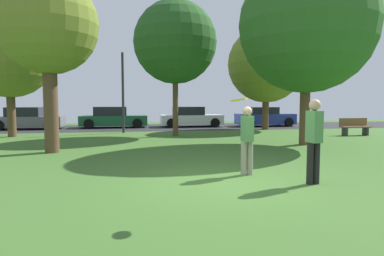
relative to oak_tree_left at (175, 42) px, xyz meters
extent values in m
plane|color=#3D6628|center=(-0.16, -10.06, -4.77)|extent=(44.00, 44.00, 0.00)
cube|color=#28282B|center=(-0.16, 5.94, -4.76)|extent=(44.00, 6.40, 0.01)
cylinder|color=brown|center=(0.00, 0.00, -3.19)|extent=(0.28, 0.28, 3.15)
sphere|color=#23511E|center=(0.00, 0.00, 0.01)|extent=(4.22, 4.22, 4.22)
cylinder|color=brown|center=(6.11, 2.94, -3.64)|extent=(0.41, 0.41, 2.25)
sphere|color=olive|center=(6.11, 2.94, -0.66)|extent=(4.81, 4.81, 4.81)
cylinder|color=brown|center=(4.76, -4.46, -3.16)|extent=(0.40, 0.40, 3.21)
sphere|color=#2D6023|center=(4.76, -4.46, 0.06)|extent=(5.43, 5.43, 5.43)
cylinder|color=brown|center=(-8.16, 0.93, -3.38)|extent=(0.40, 0.40, 2.78)
sphere|color=olive|center=(-8.16, 0.93, -0.70)|extent=(4.21, 4.21, 4.21)
cylinder|color=brown|center=(-4.94, -4.92, -3.07)|extent=(0.48, 0.48, 3.39)
sphere|color=olive|center=(-4.94, -4.92, -0.39)|extent=(3.36, 3.36, 3.36)
cylinder|color=black|center=(1.56, -10.63, -4.32)|extent=(0.14, 0.14, 0.90)
cylinder|color=black|center=(1.72, -10.61, -4.32)|extent=(0.14, 0.14, 0.90)
cube|color=#51894C|center=(1.64, -10.62, -3.53)|extent=(0.25, 0.34, 0.67)
sphere|color=tan|center=(1.64, -10.62, -3.07)|extent=(0.24, 0.24, 0.24)
cylinder|color=gray|center=(0.46, -9.52, -4.36)|extent=(0.14, 0.14, 0.82)
cylinder|color=gray|center=(0.62, -9.51, -4.36)|extent=(0.14, 0.14, 0.82)
cube|color=#51894C|center=(0.54, -9.52, -3.65)|extent=(0.23, 0.33, 0.61)
sphere|color=tan|center=(0.54, -9.52, -3.23)|extent=(0.22, 0.22, 0.22)
cylinder|color=yellow|center=(-0.47, -11.98, -2.97)|extent=(0.36, 0.36, 0.07)
cube|color=slate|center=(-8.78, 5.86, -4.28)|extent=(4.22, 1.90, 0.67)
cube|color=black|center=(-8.99, 5.86, -3.65)|extent=(2.02, 1.67, 0.59)
cylinder|color=black|center=(-7.30, 6.81, -4.45)|extent=(0.64, 0.22, 0.64)
cylinder|color=black|center=(-7.30, 4.91, -4.45)|extent=(0.64, 0.22, 0.64)
cylinder|color=black|center=(-10.26, 6.81, -4.45)|extent=(0.64, 0.22, 0.64)
cube|color=#195633|center=(-3.45, 6.24, -4.28)|extent=(4.45, 1.74, 0.67)
cube|color=black|center=(-3.67, 6.24, -3.65)|extent=(2.14, 1.53, 0.60)
cylinder|color=black|center=(-1.89, 7.11, -4.45)|extent=(0.64, 0.22, 0.64)
cylinder|color=black|center=(-1.89, 5.37, -4.45)|extent=(0.64, 0.22, 0.64)
cylinder|color=black|center=(-5.01, 7.11, -4.45)|extent=(0.64, 0.22, 0.64)
cylinder|color=black|center=(-5.01, 5.37, -4.45)|extent=(0.64, 0.22, 0.64)
cube|color=white|center=(1.88, 6.12, -4.27)|extent=(4.30, 1.89, 0.68)
cube|color=black|center=(1.67, 6.12, -3.65)|extent=(2.06, 1.66, 0.57)
cylinder|color=black|center=(3.38, 7.06, -4.45)|extent=(0.64, 0.22, 0.64)
cylinder|color=black|center=(3.38, 5.18, -4.45)|extent=(0.64, 0.22, 0.64)
cylinder|color=black|center=(0.38, 7.06, -4.45)|extent=(0.64, 0.22, 0.64)
cylinder|color=black|center=(0.38, 5.18, -4.45)|extent=(0.64, 0.22, 0.64)
cube|color=#233893|center=(7.21, 5.70, -4.25)|extent=(4.10, 1.71, 0.74)
cube|color=black|center=(7.01, 5.70, -3.63)|extent=(1.97, 1.50, 0.48)
cylinder|color=black|center=(8.65, 6.55, -4.45)|extent=(0.64, 0.22, 0.64)
cylinder|color=black|center=(8.65, 4.85, -4.45)|extent=(0.64, 0.22, 0.64)
cylinder|color=black|center=(5.77, 6.55, -4.45)|extent=(0.64, 0.22, 0.64)
cylinder|color=black|center=(5.77, 4.85, -4.45)|extent=(0.64, 0.22, 0.64)
cube|color=brown|center=(9.28, -1.47, -4.32)|extent=(1.60, 0.44, 0.06)
cube|color=brown|center=(9.28, -1.27, -4.07)|extent=(1.60, 0.06, 0.40)
cube|color=#333338|center=(9.88, -1.47, -4.54)|extent=(0.10, 0.40, 0.45)
cube|color=#333338|center=(8.68, -1.47, -4.54)|extent=(0.10, 0.40, 0.45)
cylinder|color=#2D2D33|center=(-2.70, 2.14, -2.52)|extent=(0.14, 0.14, 4.50)
camera|label=1|loc=(-2.13, -17.14, -3.00)|focal=31.32mm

